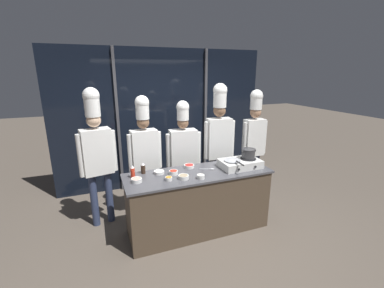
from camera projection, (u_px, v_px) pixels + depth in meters
The scene contains 21 objects.
ground_plane at pixel (198, 228), 3.85m from camera, with size 24.00×24.00×0.00m, color brown.
window_wall_back at pixel (164, 119), 5.11m from camera, with size 4.18×0.09×2.70m.
demo_counter at pixel (198, 201), 3.73m from camera, with size 2.07×0.69×0.90m.
portable_stove at pixel (240, 163), 3.79m from camera, with size 0.59×0.38×0.13m.
frying_pan at pixel (232, 159), 3.71m from camera, with size 0.25×0.43×0.04m.
stock_pot at pixel (248, 153), 3.79m from camera, with size 0.22×0.20×0.14m.
squeeze_bottle_chili at pixel (133, 172), 3.41m from camera, with size 0.06×0.06×0.18m.
squeeze_bottle_soy at pixel (143, 168), 3.56m from camera, with size 0.06×0.06×0.16m.
prep_bowl_chili_flakes at pixel (173, 172), 3.54m from camera, with size 0.12×0.12×0.05m.
prep_bowl_mushrooms at pixel (184, 177), 3.38m from camera, with size 0.14×0.14×0.05m.
prep_bowl_rice at pixel (159, 172), 3.56m from camera, with size 0.15×0.15×0.04m.
prep_bowl_shrimp at pixel (137, 180), 3.28m from camera, with size 0.14×0.14×0.05m.
prep_bowl_onion at pixel (201, 176), 3.39m from camera, with size 0.10×0.10×0.06m.
prep_bowl_carrots at pixel (169, 178), 3.34m from camera, with size 0.09×0.09×0.05m.
prep_bowl_bell_pepper at pixel (189, 166), 3.78m from camera, with size 0.15×0.15×0.05m.
serving_spoon_slotted at pixel (210, 169), 3.71m from camera, with size 0.21×0.11×0.02m.
chef_head at pixel (97, 148), 3.67m from camera, with size 0.53×0.29×2.07m.
chef_sous at pixel (144, 148), 3.93m from camera, with size 0.52×0.23×1.94m.
chef_line at pixel (183, 149), 4.21m from camera, with size 0.58×0.26×1.83m.
chef_pastry at pixel (219, 135), 4.29m from camera, with size 0.53×0.25×2.09m.
chef_apprentice at pixel (254, 134), 4.55m from camera, with size 0.48×0.22×1.97m.
Camera 1 is at (-1.29, -3.10, 2.27)m, focal length 24.00 mm.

